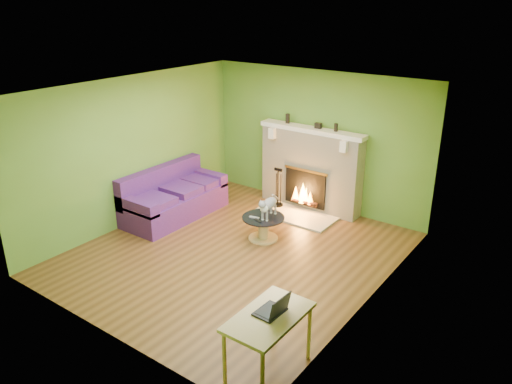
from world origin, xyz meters
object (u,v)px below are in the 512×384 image
(sofa, at_px, (173,198))
(cat, at_px, (269,206))
(desk, at_px, (269,323))
(coffee_table, at_px, (263,226))

(sofa, height_order, cat, sofa)
(sofa, xyz_separation_m, desk, (3.81, -2.39, 0.30))
(coffee_table, bearing_deg, desk, -53.79)
(sofa, relative_size, desk, 2.01)
(coffee_table, xyz_separation_m, desk, (1.89, -2.58, 0.42))
(sofa, distance_m, coffee_table, 1.93)
(coffee_table, xyz_separation_m, cat, (0.08, 0.05, 0.37))
(sofa, bearing_deg, desk, -32.16)
(coffee_table, relative_size, desk, 0.71)
(desk, bearing_deg, sofa, 147.84)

